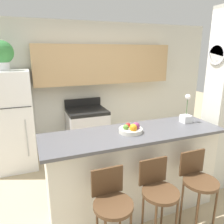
# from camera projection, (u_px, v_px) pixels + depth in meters

# --- Properties ---
(ground_plane) EXTENTS (14.00, 14.00, 0.00)m
(ground_plane) POSITION_uv_depth(u_px,v_px,m) (132.00, 208.00, 2.88)
(ground_plane) COLOR tan
(wall_back) EXTENTS (5.60, 0.38, 2.55)m
(wall_back) POSITION_uv_depth(u_px,v_px,m) (94.00, 78.00, 4.37)
(wall_back) COLOR silver
(wall_back) RESTS_ON ground_plane
(pillar_right) EXTENTS (0.38, 0.32, 2.55)m
(pillar_right) POSITION_uv_depth(u_px,v_px,m) (221.00, 104.00, 3.05)
(pillar_right) COLOR silver
(pillar_right) RESTS_ON ground_plane
(counter_bar) EXTENTS (2.20, 0.69, 1.07)m
(counter_bar) POSITION_uv_depth(u_px,v_px,m) (133.00, 171.00, 2.73)
(counter_bar) COLOR silver
(counter_bar) RESTS_ON ground_plane
(refrigerator) EXTENTS (0.74, 0.69, 1.69)m
(refrigerator) POSITION_uv_depth(u_px,v_px,m) (11.00, 121.00, 3.70)
(refrigerator) COLOR white
(refrigerator) RESTS_ON ground_plane
(stove_range) EXTENTS (0.74, 0.65, 1.07)m
(stove_range) POSITION_uv_depth(u_px,v_px,m) (87.00, 132.00, 4.30)
(stove_range) COLOR silver
(stove_range) RESTS_ON ground_plane
(bar_stool_left) EXTENTS (0.37, 0.37, 0.93)m
(bar_stool_left) POSITION_uv_depth(u_px,v_px,m) (112.00, 204.00, 2.03)
(bar_stool_left) COLOR #4C331E
(bar_stool_left) RESTS_ON ground_plane
(bar_stool_mid) EXTENTS (0.37, 0.37, 0.93)m
(bar_stool_mid) POSITION_uv_depth(u_px,v_px,m) (158.00, 192.00, 2.21)
(bar_stool_mid) COLOR #4C331E
(bar_stool_mid) RESTS_ON ground_plane
(bar_stool_right) EXTENTS (0.37, 0.37, 0.93)m
(bar_stool_right) POSITION_uv_depth(u_px,v_px,m) (198.00, 181.00, 2.39)
(bar_stool_right) COLOR #4C331E
(bar_stool_right) RESTS_ON ground_plane
(potted_plant_on_fridge) EXTENTS (0.36, 0.36, 0.47)m
(potted_plant_on_fridge) POSITION_uv_depth(u_px,v_px,m) (2.00, 53.00, 3.40)
(potted_plant_on_fridge) COLOR silver
(potted_plant_on_fridge) RESTS_ON refrigerator
(orchid_vase) EXTENTS (0.12, 0.12, 0.39)m
(orchid_vase) POSITION_uv_depth(u_px,v_px,m) (186.00, 115.00, 2.91)
(orchid_vase) COLOR white
(orchid_vase) RESTS_ON counter_bar
(fruit_bowl) EXTENTS (0.28, 0.28, 0.12)m
(fruit_bowl) POSITION_uv_depth(u_px,v_px,m) (131.00, 129.00, 2.55)
(fruit_bowl) COLOR silver
(fruit_bowl) RESTS_ON counter_bar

